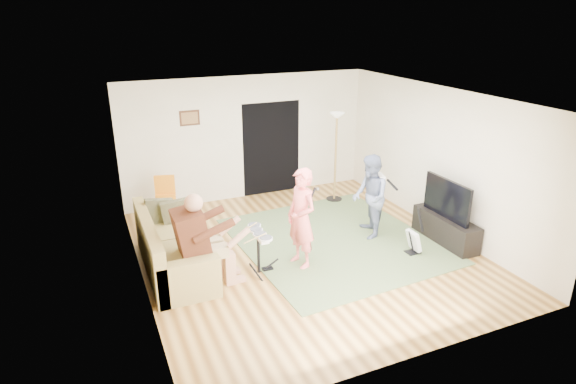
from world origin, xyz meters
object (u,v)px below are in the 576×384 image
(sofa, at_px, (169,253))
(guitarist, at_px, (370,197))
(tv_cabinet, at_px, (445,229))
(torchiere_lamp, at_px, (336,141))
(dining_chair, at_px, (166,208))
(drum_kit, at_px, (259,254))
(guitar_spare, at_px, (414,240))
(television, at_px, (447,199))
(singer, at_px, (301,218))

(sofa, relative_size, guitarist, 1.45)
(guitarist, distance_m, tv_cabinet, 1.49)
(torchiere_lamp, relative_size, tv_cabinet, 1.40)
(torchiere_lamp, height_order, dining_chair, torchiere_lamp)
(drum_kit, xyz_separation_m, tv_cabinet, (3.50, -0.32, -0.08))
(drum_kit, height_order, torchiere_lamp, torchiere_lamp)
(guitar_spare, xyz_separation_m, torchiere_lamp, (-0.05, 2.78, 1.10))
(dining_chair, relative_size, television, 0.86)
(drum_kit, bearing_deg, tv_cabinet, -5.18)
(torchiere_lamp, distance_m, tv_cabinet, 2.97)
(tv_cabinet, bearing_deg, drum_kit, 174.82)
(guitar_spare, bearing_deg, television, 11.39)
(guitar_spare, bearing_deg, sofa, 164.32)
(guitarist, distance_m, television, 1.35)
(sofa, bearing_deg, guitarist, -3.01)
(guitar_spare, xyz_separation_m, television, (0.76, 0.15, 0.60))
(sofa, distance_m, drum_kit, 1.45)
(drum_kit, distance_m, guitar_spare, 2.73)
(singer, height_order, torchiere_lamp, torchiere_lamp)
(sofa, xyz_separation_m, television, (4.75, -0.97, 0.54))
(guitar_spare, bearing_deg, guitarist, 110.24)
(drum_kit, relative_size, singer, 0.45)
(drum_kit, bearing_deg, sofa, 153.46)
(guitarist, height_order, television, guitarist)
(drum_kit, bearing_deg, television, -5.26)
(drum_kit, bearing_deg, guitarist, 11.04)
(guitar_spare, height_order, torchiere_lamp, torchiere_lamp)
(guitar_spare, bearing_deg, singer, 167.72)
(singer, height_order, guitarist, singer)
(drum_kit, height_order, television, television)
(sofa, height_order, guitar_spare, sofa)
(torchiere_lamp, bearing_deg, guitar_spare, -89.06)
(guitarist, bearing_deg, singer, -53.28)
(sofa, distance_m, television, 4.88)
(sofa, xyz_separation_m, dining_chair, (0.28, 1.83, 0.04))
(drum_kit, xyz_separation_m, guitarist, (2.35, 0.46, 0.45))
(drum_kit, distance_m, tv_cabinet, 3.52)
(guitar_spare, distance_m, dining_chair, 4.75)
(drum_kit, bearing_deg, guitar_spare, -9.92)
(drum_kit, relative_size, guitarist, 0.48)
(sofa, height_order, drum_kit, sofa)
(drum_kit, relative_size, torchiere_lamp, 0.38)
(torchiere_lamp, bearing_deg, guitarist, -99.11)
(drum_kit, xyz_separation_m, dining_chair, (-1.02, 2.48, 0.02))
(singer, bearing_deg, drum_kit, -105.40)
(sofa, height_order, television, television)
(torchiere_lamp, bearing_deg, singer, -129.12)
(singer, height_order, television, singer)
(sofa, height_order, tv_cabinet, sofa)
(guitar_spare, relative_size, television, 0.77)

